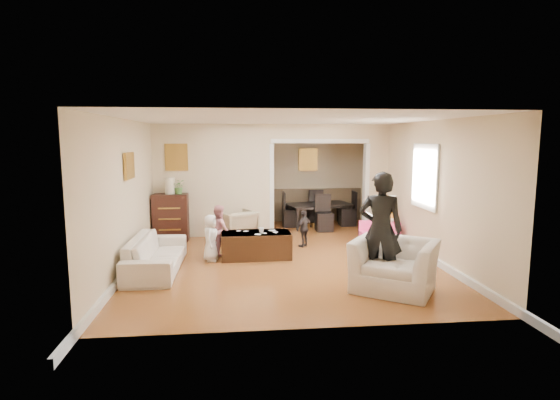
{
  "coord_description": "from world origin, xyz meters",
  "views": [
    {
      "loc": [
        -0.88,
        -8.48,
        2.26
      ],
      "look_at": [
        0.0,
        0.2,
        1.05
      ],
      "focal_mm": 28.3,
      "sensor_mm": 36.0,
      "label": 1
    }
  ],
  "objects": [
    {
      "name": "child_kneel_b",
      "position": [
        -1.21,
        0.07,
        0.49
      ],
      "size": [
        0.53,
        0.58,
        0.99
      ],
      "primitive_type": "imported",
      "rotation": [
        0.0,
        0.0,
        1.95
      ],
      "color": "pink",
      "rests_on": "ground"
    },
    {
      "name": "window_pane",
      "position": [
        2.73,
        -0.4,
        1.55
      ],
      "size": [
        0.03,
        0.95,
        1.1
      ],
      "primitive_type": "cube",
      "color": "white",
      "rests_on": "ground"
    },
    {
      "name": "play_bowl",
      "position": [
        2.42,
        0.58,
        0.52
      ],
      "size": [
        0.24,
        0.24,
        0.06
      ],
      "primitive_type": "imported",
      "rotation": [
        0.0,
        0.0,
        -0.04
      ],
      "color": "silver",
      "rests_on": "play_table"
    },
    {
      "name": "cereal_box",
      "position": [
        2.49,
        0.8,
        0.64
      ],
      "size": [
        0.2,
        0.08,
        0.3
      ],
      "primitive_type": "cube",
      "rotation": [
        0.0,
        0.0,
        -0.04
      ],
      "color": "yellow",
      "rests_on": "play_table"
    },
    {
      "name": "coffee_table",
      "position": [
        -0.51,
        -0.23,
        0.25
      ],
      "size": [
        1.33,
        0.7,
        0.49
      ],
      "primitive_type": "cube",
      "rotation": [
        0.0,
        0.0,
        0.03
      ],
      "color": "#382211",
      "rests_on": "ground"
    },
    {
      "name": "partition_right",
      "position": [
        2.48,
        1.8,
        1.3
      ],
      "size": [
        0.55,
        0.18,
        2.6
      ],
      "primitive_type": "cube",
      "color": "beige",
      "rests_on": "ground"
    },
    {
      "name": "sofa",
      "position": [
        -2.26,
        -0.91,
        0.3
      ],
      "size": [
        0.82,
        2.05,
        0.6
      ],
      "primitive_type": "imported",
      "rotation": [
        0.0,
        0.0,
        1.56
      ],
      "color": "silver",
      "rests_on": "ground"
    },
    {
      "name": "table_lamp",
      "position": [
        -2.33,
        1.42,
        1.23
      ],
      "size": [
        0.22,
        0.22,
        0.36
      ],
      "primitive_type": "cylinder",
      "color": "beige",
      "rests_on": "dresser"
    },
    {
      "name": "armchair_front",
      "position": [
        1.47,
        -2.27,
        0.38
      ],
      "size": [
        1.54,
        1.5,
        0.76
      ],
      "primitive_type": "imported",
      "rotation": [
        0.0,
        0.0,
        -0.59
      ],
      "color": "silver",
      "rests_on": "ground"
    },
    {
      "name": "dresser",
      "position": [
        -2.33,
        1.42,
        0.52
      ],
      "size": [
        0.76,
        0.43,
        1.05
      ],
      "primitive_type": "cube",
      "color": "#34140F",
      "rests_on": "ground"
    },
    {
      "name": "partition_left",
      "position": [
        -1.38,
        1.8,
        1.3
      ],
      "size": [
        2.75,
        0.18,
        2.6
      ],
      "primitive_type": "cube",
      "color": "beige",
      "rests_on": "ground"
    },
    {
      "name": "framed_art_partition",
      "position": [
        -2.2,
        1.7,
        1.85
      ],
      "size": [
        0.45,
        0.03,
        0.55
      ],
      "primitive_type": "cube",
      "color": "brown",
      "rests_on": "partition_left"
    },
    {
      "name": "adult_person",
      "position": [
        1.3,
        -2.11,
        0.89
      ],
      "size": [
        0.76,
        0.63,
        1.78
      ],
      "primitive_type": "imported",
      "rotation": [
        0.0,
        0.0,
        2.79
      ],
      "color": "black",
      "rests_on": "ground"
    },
    {
      "name": "armchair_back",
      "position": [
        -0.85,
        1.16,
        0.35
      ],
      "size": [
        1.01,
        1.02,
        0.7
      ],
      "primitive_type": "imported",
      "rotation": [
        0.0,
        0.0,
        3.61
      ],
      "color": "tan",
      "rests_on": "ground"
    },
    {
      "name": "child_toddler",
      "position": [
        0.54,
        0.52,
        0.39
      ],
      "size": [
        0.47,
        0.45,
        0.78
      ],
      "primitive_type": "imported",
      "rotation": [
        0.0,
        0.0,
        -2.41
      ],
      "color": "black",
      "rests_on": "ground"
    },
    {
      "name": "potted_plant",
      "position": [
        -2.13,
        1.42,
        1.21
      ],
      "size": [
        0.29,
        0.25,
        0.32
      ],
      "primitive_type": "imported",
      "color": "#4A7C37",
      "rests_on": "dresser"
    },
    {
      "name": "partition_header",
      "position": [
        1.1,
        1.8,
        2.42
      ],
      "size": [
        2.22,
        0.18,
        0.35
      ],
      "primitive_type": "cube",
      "color": "beige",
      "rests_on": "partition_right"
    },
    {
      "name": "framed_art_alcove",
      "position": [
        1.1,
        3.44,
        1.7
      ],
      "size": [
        0.45,
        0.03,
        0.55
      ],
      "primitive_type": "cube",
      "color": "brown"
    },
    {
      "name": "cyan_cup",
      "position": [
        2.27,
        0.65,
        0.53
      ],
      "size": [
        0.08,
        0.08,
        0.08
      ],
      "primitive_type": "cylinder",
      "color": "#2AC3D3",
      "rests_on": "play_table"
    },
    {
      "name": "framed_art_sofa_wall",
      "position": [
        -2.71,
        -0.6,
        1.8
      ],
      "size": [
        0.03,
        0.55,
        0.4
      ],
      "primitive_type": "cube",
      "color": "brown"
    },
    {
      "name": "craft_papers",
      "position": [
        -0.41,
        -0.2,
        0.49
      ],
      "size": [
        0.8,
        0.47,
        0.0
      ],
      "color": "white",
      "rests_on": "coffee_table"
    },
    {
      "name": "toy_block",
      "position": [
        2.25,
        0.82,
        0.52
      ],
      "size": [
        0.09,
        0.08,
        0.05
      ],
      "primitive_type": "cube",
      "rotation": [
        0.0,
        0.0,
        0.3
      ],
      "color": "red",
      "rests_on": "play_table"
    },
    {
      "name": "coffee_cup",
      "position": [
        -0.41,
        -0.28,
        0.54
      ],
      "size": [
        0.11,
        0.11,
        0.1
      ],
      "primitive_type": "imported",
      "rotation": [
        0.0,
        0.0,
        0.03
      ],
      "color": "white",
      "rests_on": "coffee_table"
    },
    {
      "name": "dining_table",
      "position": [
        1.29,
        2.71,
        0.29
      ],
      "size": [
        1.83,
        1.28,
        0.58
      ],
      "primitive_type": "imported",
      "rotation": [
        0.0,
        0.0,
        0.23
      ],
      "color": "black",
      "rests_on": "ground"
    },
    {
      "name": "play_table",
      "position": [
        2.37,
        0.7,
        0.25
      ],
      "size": [
        0.53,
        0.53,
        0.49
      ],
      "primitive_type": "cube",
      "rotation": [
        0.0,
        0.0,
        -0.04
      ],
      "color": "#F03F8E",
      "rests_on": "ground"
    },
    {
      "name": "child_kneel_a",
      "position": [
        -1.36,
        -0.38,
        0.44
      ],
      "size": [
        0.34,
        0.46,
        0.87
      ],
      "primitive_type": "imported",
      "rotation": [
        0.0,
        0.0,
        1.43
      ],
      "color": "white",
      "rests_on": "ground"
    },
    {
      "name": "floor",
      "position": [
        0.0,
        0.0,
        0.0
      ],
      "size": [
        7.0,
        7.0,
        0.0
      ],
      "primitive_type": "plane",
      "color": "#AC5C2C",
      "rests_on": "ground"
    }
  ]
}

